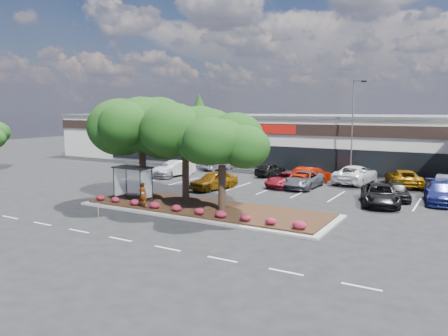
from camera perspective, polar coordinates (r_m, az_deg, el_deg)
The scene contains 27 objects.
ground at distance 26.16m, azimuth -3.43°, elevation -7.82°, with size 160.00×160.00×0.00m, color black.
retail_store at distance 56.78m, azimuth 15.84°, elevation 3.52°, with size 80.40×25.20×6.25m.
landscape_island at distance 30.44m, azimuth -2.42°, elevation -5.35°, with size 18.00×6.00×0.26m.
lane_markings at distance 35.14m, azimuth 5.80°, elevation -3.81°, with size 33.12×20.06×0.01m.
shrub_row at distance 28.65m, azimuth -4.69°, elevation -5.40°, with size 17.00×0.80×0.50m, color maroon, non-canonical shape.
bus_shelter at distance 32.49m, azimuth -11.66°, elevation -0.76°, with size 2.75×1.55×2.59m.
island_tree_west at distance 33.76m, azimuth -10.64°, elevation 2.83°, with size 7.20×7.20×7.89m, color #1C3C11, non-canonical shape.
island_tree_mid at distance 32.19m, azimuth -5.07°, elevation 2.19°, with size 6.60×6.60×7.32m, color #1C3C11, non-canonical shape.
island_tree_east at distance 28.83m, azimuth -0.26°, elevation 0.76°, with size 5.80×5.80×6.50m, color #1C3C11, non-canonical shape.
conifer_north_west at distance 80.16m, azimuth -3.24°, elevation 6.25°, with size 4.40×4.40×10.00m, color #1C3C11.
person_waiting at distance 30.66m, azimuth -10.55°, elevation -3.47°, with size 0.63×0.41×1.73m, color #594C47.
light_pole at distance 44.99m, azimuth 16.49°, elevation 4.03°, with size 1.40×0.80×9.85m.
survey_stake at distance 29.74m, azimuth -16.10°, elevation -5.01°, with size 0.07×0.14×0.93m.
car_0 at distance 45.96m, azimuth -7.38°, elevation -0.26°, with size 1.91×4.70×1.37m, color slate.
car_1 at distance 46.10m, azimuth -6.50°, elevation -0.07°, with size 1.70×4.89×1.61m, color silver.
car_2 at distance 38.28m, azimuth -1.33°, elevation -1.61°, with size 1.89×4.71×1.60m, color #794A0A.
car_3 at distance 39.80m, azimuth 8.21°, elevation -1.53°, with size 2.22×4.82×1.34m, color maroon.
car_4 at distance 39.59m, azimuth 10.31°, elevation -1.50°, with size 2.49×5.40×1.50m, color #525158.
car_5 at distance 36.45m, azimuth 21.73°, elevation -2.84°, with size 1.59×3.96×1.35m, color black.
car_6 at distance 34.10m, azimuth 19.70°, elevation -3.30°, with size 2.50×5.43×1.51m, color black.
car_7 at distance 36.55m, azimuth 26.46°, elevation -2.91°, with size 2.17×5.33×1.55m, color navy.
car_9 at distance 50.46m, azimuth -0.85°, elevation 0.50°, with size 1.44×4.13×1.36m, color #515259.
car_11 at distance 46.05m, azimuth 6.08°, elevation -0.20°, with size 1.66×4.12×1.40m, color black.
car_12 at distance 41.36m, azimuth 11.14°, elevation -1.00°, with size 1.78×5.11×1.68m, color #871101.
car_13 at distance 43.13m, azimuth 16.80°, elevation -0.82°, with size 2.84×6.17×1.71m, color white.
car_14 at distance 42.96m, azimuth 22.42°, elevation -1.22°, with size 2.56×5.55×1.54m, color #7C4C04.
car_15 at distance 40.98m, azimuth 27.25°, elevation -1.84°, with size 1.72×4.93×1.62m, color slate.
Camera 1 is at (13.93, -21.01, 6.98)m, focal length 35.00 mm.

